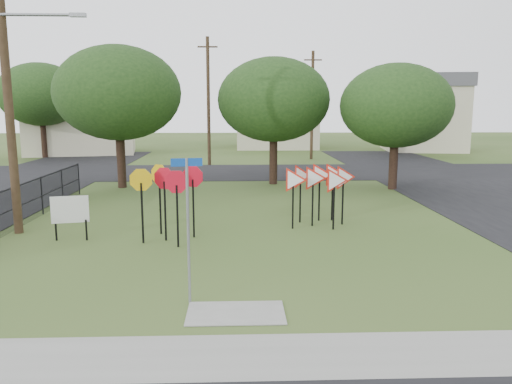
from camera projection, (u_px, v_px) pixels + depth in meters
ground at (236, 275)px, 12.56m from camera, size 140.00×140.00×0.00m
sidewalk at (235, 357)px, 8.42m from camera, size 30.00×1.60×0.02m
street_right at (498, 199)px, 22.84m from camera, size 8.00×50.00×0.02m
street_far at (237, 172)px, 32.26m from camera, size 60.00×8.00×0.02m
curb_pad at (236, 313)px, 10.20m from camera, size 2.00×1.20×0.02m
street_name_sign at (188, 222)px, 10.46m from camera, size 0.64×0.13×3.13m
stop_sign_cluster at (167, 186)px, 15.54m from camera, size 2.22×1.87×2.34m
yield_sign_cluster at (320, 180)px, 17.67m from camera, size 2.78×1.54×2.19m
info_board at (70, 211)px, 15.64m from camera, size 1.12×0.27×1.42m
utility_pole_main at (8, 74)px, 15.85m from camera, size 3.55×0.33×10.00m
far_pole_a at (208, 101)px, 35.35m from camera, size 1.40×0.24×9.00m
far_pole_b at (312, 105)px, 39.62m from camera, size 1.40×0.24×8.50m
far_pole_c at (115, 102)px, 40.97m from camera, size 1.40×0.24×9.00m
fence_run at (30, 200)px, 18.31m from camera, size 0.05×11.55×1.50m
house_left at (82, 113)px, 44.93m from camera, size 10.58×8.88×7.20m
house_mid at (276, 117)px, 51.57m from camera, size 8.40×8.40×6.20m
house_right at (423, 112)px, 48.06m from camera, size 8.30×8.30×7.20m
tree_near_left at (118, 93)px, 25.32m from camera, size 6.40×6.40×7.27m
tree_near_mid at (274, 100)px, 26.64m from camera, size 6.00×6.00×6.80m
tree_near_right at (396, 106)px, 24.94m from camera, size 5.60×5.60×6.33m
tree_far_left at (41, 94)px, 40.66m from camera, size 6.80×6.80×7.73m
tree_far_right at (396, 103)px, 43.82m from camera, size 6.00×6.00×6.80m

